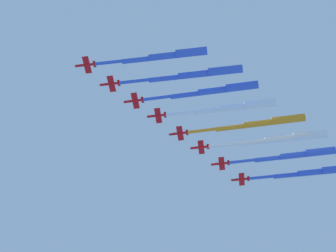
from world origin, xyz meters
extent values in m
cylinder|color=red|center=(40.03, -23.75, 175.13)|extent=(2.95, 9.06, 1.18)
cone|color=white|center=(41.04, -28.70, 175.13)|extent=(1.36, 1.50, 1.12)
cylinder|color=black|center=(39.09, -19.09, 175.13)|extent=(0.99, 0.76, 0.89)
ellipsoid|color=black|center=(40.46, -25.68, 175.59)|extent=(1.17, 2.02, 0.74)
cube|color=red|center=(39.92, -23.22, 175.08)|extent=(8.76, 4.32, 0.80)
cube|color=white|center=(43.69, -22.45, 174.84)|extent=(1.15, 2.39, 0.15)
cube|color=white|center=(36.16, -23.98, 175.45)|extent=(1.15, 2.39, 0.15)
cube|color=red|center=(39.28, -20.04, 175.13)|extent=(3.35, 1.72, 0.35)
cube|color=white|center=(39.35, -20.03, 176.07)|extent=(0.54, 1.43, 1.90)
cylinder|color=blue|center=(37.88, -13.15, 175.13)|extent=(4.12, 13.29, 1.51)
cylinder|color=blue|center=(35.29, -1.91, 175.15)|extent=(4.85, 13.44, 2.26)
cylinder|color=blue|center=(33.40, 9.46, 175.12)|extent=(5.59, 13.59, 3.01)
cylinder|color=blue|center=(31.53, 20.85, 175.08)|extent=(6.33, 13.74, 3.76)
cylinder|color=red|center=(28.59, -16.96, 174.26)|extent=(2.95, 9.06, 1.20)
cone|color=white|center=(29.59, -21.91, 174.26)|extent=(1.37, 1.50, 1.14)
cylinder|color=black|center=(27.65, -12.31, 174.26)|extent=(1.00, 0.77, 0.90)
ellipsoid|color=black|center=(29.03, -18.89, 174.72)|extent=(1.18, 2.02, 0.75)
cube|color=red|center=(28.48, -16.43, 174.21)|extent=(8.75, 4.30, 0.91)
cube|color=white|center=(32.25, -15.67, 173.93)|extent=(1.15, 2.39, 0.16)
cube|color=white|center=(24.73, -17.19, 174.63)|extent=(1.15, 2.39, 0.16)
cube|color=red|center=(27.85, -13.26, 174.26)|extent=(3.35, 1.71, 0.39)
cube|color=white|center=(27.93, -13.24, 175.21)|extent=(0.56, 1.43, 1.90)
cylinder|color=blue|center=(26.32, -5.72, 174.26)|extent=(4.41, 14.78, 1.52)
cylinder|color=blue|center=(23.49, 6.81, 174.29)|extent=(5.16, 14.93, 2.28)
cylinder|color=blue|center=(21.35, 19.48, 174.25)|extent=(5.91, 15.08, 3.05)
cylinder|color=blue|center=(19.24, 32.16, 174.21)|extent=(6.65, 15.23, 3.81)
cylinder|color=red|center=(17.16, -10.18, 174.55)|extent=(2.73, 9.06, 1.15)
cone|color=white|center=(18.06, -15.15, 174.55)|extent=(1.30, 1.47, 1.09)
cylinder|color=black|center=(16.31, -5.50, 174.55)|extent=(0.95, 0.74, 0.86)
ellipsoid|color=black|center=(17.53, -12.12, 175.02)|extent=(1.11, 2.01, 0.71)
cube|color=red|center=(17.06, -9.65, 174.50)|extent=(8.75, 4.15, 0.50)
cube|color=white|center=(20.85, -8.96, 174.41)|extent=(1.10, 2.39, 0.13)
cube|color=white|center=(13.28, -10.33, 174.73)|extent=(1.10, 2.39, 0.13)
cube|color=red|center=(16.48, -6.46, 174.55)|extent=(3.35, 1.65, 0.24)
cube|color=white|center=(16.52, -6.45, 175.50)|extent=(0.45, 1.41, 1.90)
cylinder|color=blue|center=(15.17, 0.81, 174.55)|extent=(3.94, 14.11, 1.46)
cylinder|color=blue|center=(12.69, 12.81, 174.56)|extent=(4.66, 14.24, 2.19)
cylinder|color=blue|center=(10.91, 24.92, 174.54)|extent=(5.38, 14.37, 2.92)
cylinder|color=blue|center=(9.16, 37.05, 174.53)|extent=(6.10, 14.50, 3.65)
cylinder|color=red|center=(5.72, -3.39, 176.02)|extent=(2.89, 9.05, 1.16)
cone|color=white|center=(6.70, -8.35, 176.02)|extent=(1.33, 1.49, 1.10)
cylinder|color=black|center=(4.79, 1.27, 176.02)|extent=(0.97, 0.76, 0.87)
ellipsoid|color=black|center=(6.13, -5.33, 176.49)|extent=(1.15, 2.02, 0.72)
cube|color=red|center=(5.61, -2.86, 175.97)|extent=(8.76, 4.29, 0.61)
cube|color=white|center=(9.38, -2.11, 175.83)|extent=(1.14, 2.39, 0.14)
cube|color=white|center=(1.84, -3.61, 176.26)|extent=(1.14, 2.39, 0.14)
cube|color=red|center=(4.98, 0.31, 176.02)|extent=(3.35, 1.70, 0.28)
cube|color=white|center=(5.03, 0.33, 176.97)|extent=(0.50, 1.42, 1.90)
cylinder|color=white|center=(3.57, 7.40, 176.02)|extent=(4.12, 13.73, 1.48)
cylinder|color=white|center=(0.95, 19.03, 176.04)|extent=(4.85, 13.87, 2.21)
cylinder|color=white|center=(-0.97, 30.79, 176.02)|extent=(5.57, 14.01, 2.95)
cylinder|color=white|center=(-2.86, 42.56, 175.99)|extent=(6.29, 14.16, 3.69)
cylinder|color=red|center=(-5.72, 3.39, 174.56)|extent=(2.75, 9.07, 1.19)
cone|color=white|center=(-4.83, -1.58, 174.56)|extent=(1.34, 1.48, 1.13)
cylinder|color=black|center=(-6.55, 8.07, 174.56)|extent=(0.98, 0.75, 0.89)
ellipsoid|color=black|center=(-5.33, 1.45, 175.03)|extent=(1.13, 2.01, 0.74)
cube|color=red|center=(-5.82, 3.92, 174.51)|extent=(8.73, 4.13, 0.84)
cube|color=white|center=(-2.03, 4.60, 174.26)|extent=(1.10, 2.39, 0.16)
cube|color=white|center=(-9.59, 3.25, 174.90)|extent=(1.10, 2.39, 0.16)
cube|color=red|center=(-6.38, 7.11, 174.56)|extent=(3.34, 1.64, 0.37)
cube|color=white|center=(-6.30, 7.13, 175.51)|extent=(0.52, 1.43, 1.90)
cylinder|color=orange|center=(-7.73, 14.70, 174.56)|extent=(4.09, 14.84, 1.51)
cylinder|color=orange|center=(-10.29, 27.33, 174.59)|extent=(4.83, 14.98, 2.27)
cylinder|color=orange|center=(-12.14, 40.07, 174.55)|extent=(5.58, 15.11, 3.02)
cylinder|color=orange|center=(-13.97, 52.83, 174.52)|extent=(6.32, 15.24, 3.78)
cylinder|color=red|center=(-17.16, 10.18, 175.75)|extent=(2.91, 9.06, 1.20)
cone|color=white|center=(-16.18, 5.22, 175.75)|extent=(1.37, 1.50, 1.14)
cylinder|color=black|center=(-18.07, 14.84, 175.75)|extent=(1.00, 0.76, 0.90)
ellipsoid|color=black|center=(-16.73, 8.24, 176.22)|extent=(1.17, 2.02, 0.75)
cube|color=red|center=(-17.27, 10.71, 175.70)|extent=(8.74, 4.27, 0.91)
cube|color=white|center=(-13.50, 11.45, 175.42)|extent=(1.14, 2.39, 0.16)
cube|color=white|center=(-21.02, 9.97, 176.13)|extent=(1.14, 2.39, 0.16)
cube|color=red|center=(-17.89, 13.89, 175.75)|extent=(3.35, 1.70, 0.40)
cube|color=white|center=(-17.80, 13.90, 176.70)|extent=(0.56, 1.43, 1.90)
cylinder|color=white|center=(-19.41, 21.61, 175.75)|extent=(4.43, 15.20, 1.52)
cylinder|color=white|center=(-22.25, 34.52, 175.78)|extent=(5.17, 15.35, 2.28)
cylinder|color=white|center=(-24.39, 47.56, 175.74)|extent=(5.92, 15.49, 3.05)
cylinder|color=white|center=(-26.51, 60.60, 175.70)|extent=(6.67, 15.64, 3.81)
cylinder|color=red|center=(-28.59, 16.96, 174.59)|extent=(2.82, 9.07, 1.20)
cone|color=white|center=(-27.68, 12.00, 174.59)|extent=(1.36, 1.49, 1.14)
cylinder|color=black|center=(-29.46, 21.63, 174.59)|extent=(0.99, 0.75, 0.90)
ellipsoid|color=black|center=(-28.19, 15.02, 175.06)|extent=(1.15, 2.02, 0.75)
cube|color=red|center=(-28.70, 17.49, 174.54)|extent=(8.73, 4.18, 0.95)
cube|color=white|center=(-24.92, 18.19, 174.24)|extent=(1.11, 2.39, 0.17)
cube|color=white|center=(-32.46, 16.80, 174.99)|extent=(1.11, 2.39, 0.17)
cube|color=red|center=(-29.28, 20.68, 174.59)|extent=(3.34, 1.66, 0.41)
cube|color=white|center=(-29.19, 20.70, 175.54)|extent=(0.55, 1.43, 1.90)
cylinder|color=blue|center=(-30.61, 27.84, 174.59)|extent=(4.02, 13.89, 1.53)
cylinder|color=blue|center=(-33.08, 39.62, 174.62)|extent=(4.77, 14.02, 2.29)
cylinder|color=blue|center=(-34.87, 51.53, 174.58)|extent=(5.52, 14.16, 3.06)
cylinder|color=blue|center=(-36.62, 63.44, 174.54)|extent=(6.27, 14.30, 3.82)
cylinder|color=red|center=(-40.03, 23.75, 173.51)|extent=(2.96, 9.06, 1.20)
cone|color=white|center=(-39.03, 18.80, 173.51)|extent=(1.38, 1.50, 1.14)
cylinder|color=black|center=(-40.97, 28.40, 173.51)|extent=(1.00, 0.77, 0.90)
ellipsoid|color=black|center=(-39.60, 21.82, 173.97)|extent=(1.18, 2.03, 0.75)
cube|color=red|center=(-40.14, 24.28, 173.46)|extent=(8.74, 4.30, 0.96)
cube|color=white|center=(-36.38, 25.03, 173.15)|extent=(1.15, 2.39, 0.17)
cube|color=white|center=(-43.89, 23.52, 173.90)|extent=(1.15, 2.39, 0.17)
cube|color=red|center=(-40.78, 27.45, 173.51)|extent=(3.35, 1.71, 0.41)
cube|color=white|center=(-40.69, 27.47, 174.45)|extent=(0.58, 1.43, 1.90)
cylinder|color=blue|center=(-42.18, 34.38, 173.51)|extent=(4.13, 13.37, 1.53)
cylinder|color=blue|center=(-44.76, 45.68, 173.54)|extent=(4.88, 13.52, 2.29)
cylinder|color=blue|center=(-46.65, 57.12, 173.50)|extent=(5.63, 13.67, 3.06)
cylinder|color=blue|center=(-48.51, 68.57, 173.45)|extent=(6.38, 13.82, 3.82)
camera|label=1|loc=(132.65, 44.05, -39.02)|focal=59.94mm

